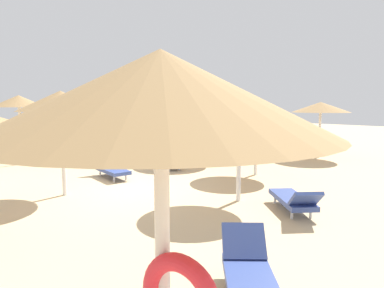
# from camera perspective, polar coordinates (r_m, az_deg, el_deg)

# --- Properties ---
(ground_plane) EXTENTS (80.00, 80.00, 0.00)m
(ground_plane) POSITION_cam_1_polar(r_m,az_deg,el_deg) (10.27, -12.89, -7.94)
(ground_plane) COLOR #D1B284
(parasol_0) EXTENTS (3.14, 3.14, 2.67)m
(parasol_0) POSITION_cam_1_polar(r_m,az_deg,el_deg) (18.24, -19.17, 5.70)
(parasol_0) COLOR silver
(parasol_0) RESTS_ON ground
(parasol_1) EXTENTS (2.35, 2.35, 2.98)m
(parasol_1) POSITION_cam_1_polar(r_m,az_deg,el_deg) (9.93, -21.83, 6.85)
(parasol_1) COLOR silver
(parasol_1) RESTS_ON ground
(parasol_2) EXTENTS (2.34, 2.34, 2.91)m
(parasol_2) POSITION_cam_1_polar(r_m,az_deg,el_deg) (8.74, 8.30, 7.06)
(parasol_2) COLOR silver
(parasol_2) RESTS_ON ground
(parasol_3) EXTENTS (3.05, 3.05, 2.91)m
(parasol_3) POSITION_cam_1_polar(r_m,az_deg,el_deg) (15.07, 1.35, 6.90)
(parasol_3) COLOR silver
(parasol_3) RESTS_ON ground
(parasol_4) EXTENTS (2.63, 2.63, 2.98)m
(parasol_4) POSITION_cam_1_polar(r_m,az_deg,el_deg) (2.50, -5.40, 8.01)
(parasol_4) COLOR silver
(parasol_4) RESTS_ON ground
(parasol_6) EXTENTS (2.22, 2.22, 3.01)m
(parasol_6) POSITION_cam_1_polar(r_m,az_deg,el_deg) (16.09, -27.87, 6.51)
(parasol_6) COLOR silver
(parasol_6) RESTS_ON ground
(parasol_7) EXTENTS (2.43, 2.43, 2.83)m
(parasol_7) POSITION_cam_1_polar(r_m,az_deg,el_deg) (12.26, 11.17, 6.34)
(parasol_7) COLOR silver
(parasol_7) RESTS_ON ground
(parasol_8) EXTENTS (2.79, 2.79, 2.74)m
(parasol_8) POSITION_cam_1_polar(r_m,az_deg,el_deg) (17.34, 21.43, 5.93)
(parasol_8) COLOR silver
(parasol_8) RESTS_ON ground
(lounger_0) EXTENTS (1.24, 1.99, 0.73)m
(lounger_0) POSITION_cam_1_polar(r_m,az_deg,el_deg) (18.54, -12.78, -0.45)
(lounger_0) COLOR #33478C
(lounger_0) RESTS_ON ground
(lounger_1) EXTENTS (1.88, 0.74, 0.80)m
(lounger_1) POSITION_cam_1_polar(r_m,az_deg,el_deg) (12.15, -13.90, -4.14)
(lounger_1) COLOR #33478C
(lounger_1) RESTS_ON ground
(lounger_2) EXTENTS (1.89, 1.64, 0.73)m
(lounger_2) POSITION_cam_1_polar(r_m,az_deg,el_deg) (8.38, 17.28, -9.16)
(lounger_2) COLOR #33478C
(lounger_2) RESTS_ON ground
(lounger_3) EXTENTS (1.99, 1.07, 0.70)m
(lounger_3) POSITION_cam_1_polar(r_m,az_deg,el_deg) (13.67, -4.43, -2.81)
(lounger_3) COLOR #33478C
(lounger_3) RESTS_ON ground
(lounger_4) EXTENTS (1.81, 1.72, 0.78)m
(lounger_4) POSITION_cam_1_polar(r_m,az_deg,el_deg) (4.68, 10.13, -21.98)
(lounger_4) COLOR #33478C
(lounger_4) RESTS_ON ground
(bench_1) EXTENTS (1.53, 0.51, 0.49)m
(bench_1) POSITION_cam_1_polar(r_m,az_deg,el_deg) (20.36, 10.40, 0.31)
(bench_1) COLOR brown
(bench_1) RESTS_ON ground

